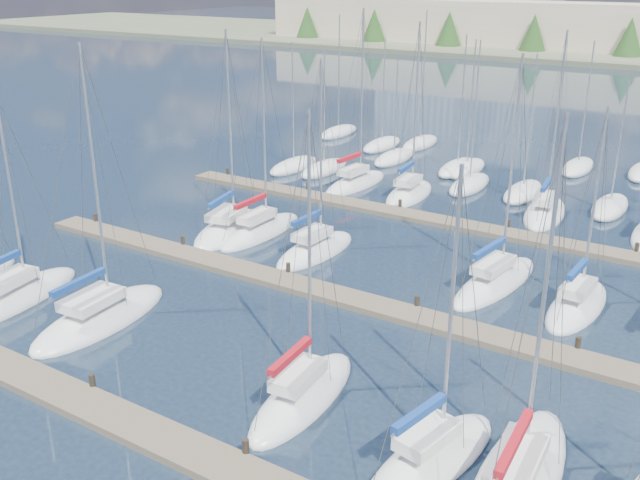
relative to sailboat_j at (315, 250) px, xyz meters
The scene contains 18 objects.
ground 39.50m from the sailboat_j, 83.18° to the left, with size 400.00×400.00×0.00m, color #1F2D3E.
dock_near 19.35m from the sailboat_j, 75.97° to the right, with size 44.00×1.93×1.10m.
dock_mid 6.69m from the sailboat_j, 45.48° to the right, with size 44.00×1.93×1.10m.
dock_far 10.35m from the sailboat_j, 63.05° to the left, with size 44.00×1.93×1.10m.
sailboat_j is the anchor object (origin of this frame).
sailboat_c 13.95m from the sailboat_j, 106.96° to the right, with size 3.82×8.74×14.11m.
sailboat_e 20.37m from the sailboat_j, 45.35° to the right, with size 3.59×7.38×11.54m.
sailboat_k 11.04m from the sailboat_j, ahead, with size 3.34×8.86×13.17m.
sailboat_i 4.96m from the sailboat_j, 169.63° to the left, with size 2.39×8.05×13.21m.
sailboat_o 13.74m from the sailboat_j, 91.38° to the left, with size 3.31×7.42×13.62m.
sailboat_p 17.75m from the sailboat_j, 56.61° to the left, with size 3.62×8.12×13.38m.
sailboat_n 14.90m from the sailboat_j, 110.48° to the left, with size 2.77×8.07×14.39m.
sailboat_l 15.54m from the sailboat_j, ahead, with size 2.63×7.20×11.07m.
sailboat_b 17.04m from the sailboat_j, 124.26° to the right, with size 4.01×8.66×11.60m.
sailboat_d 15.98m from the sailboat_j, 58.77° to the right, with size 2.97×7.69×12.48m.
sailboat_h 6.92m from the sailboat_j, behind, with size 4.79×8.63×13.66m.
distant_boats 22.98m from the sailboat_j, 89.13° to the left, with size 36.93×20.75×13.30m.
shoreline 129.48m from the sailboat_j, 93.81° to the left, with size 400.00×60.00×38.00m.
Camera 1 is at (17.51, -13.28, 16.38)m, focal length 40.00 mm.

